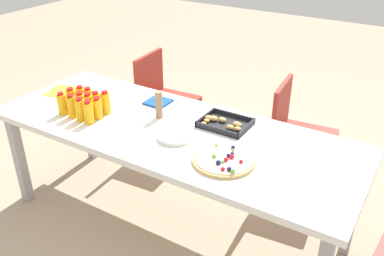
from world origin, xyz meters
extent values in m
plane|color=tan|center=(0.00, 0.00, 0.00)|extent=(12.00, 12.00, 0.00)
cube|color=silver|center=(0.00, 0.00, 0.71)|extent=(2.22, 0.83, 0.04)
cube|color=#99999E|center=(-1.03, -0.33, 0.34)|extent=(0.06, 0.06, 0.69)
cube|color=#99999E|center=(-1.03, 0.33, 0.34)|extent=(0.06, 0.06, 0.69)
cube|color=#99999E|center=(1.03, 0.33, 0.34)|extent=(0.06, 0.06, 0.69)
cube|color=maroon|center=(-0.55, 0.77, 0.45)|extent=(0.43, 0.43, 0.04)
cube|color=maroon|center=(-0.73, 0.76, 0.64)|extent=(0.05, 0.38, 0.38)
cylinder|color=silver|center=(-0.40, 0.94, 0.21)|extent=(0.02, 0.02, 0.41)
cylinder|color=silver|center=(-0.38, 0.62, 0.21)|extent=(0.02, 0.02, 0.41)
cylinder|color=silver|center=(-0.72, 0.92, 0.21)|extent=(0.02, 0.02, 0.41)
cylinder|color=silver|center=(-0.69, 0.60, 0.21)|extent=(0.02, 0.02, 0.41)
cube|color=maroon|center=(0.58, 0.78, 0.45)|extent=(0.44, 0.44, 0.04)
cube|color=maroon|center=(0.40, 0.76, 0.64)|extent=(0.07, 0.38, 0.38)
cylinder|color=silver|center=(0.73, 0.95, 0.21)|extent=(0.02, 0.02, 0.41)
cylinder|color=silver|center=(0.76, 0.63, 0.21)|extent=(0.02, 0.02, 0.41)
cylinder|color=silver|center=(0.41, 0.92, 0.21)|extent=(0.02, 0.02, 0.41)
cylinder|color=silver|center=(0.44, 0.60, 0.21)|extent=(0.02, 0.02, 0.41)
cylinder|color=#FAAE14|center=(-0.68, -0.20, 0.79)|extent=(0.06, 0.06, 0.13)
cylinder|color=red|center=(-0.68, -0.20, 0.86)|extent=(0.04, 0.04, 0.02)
cylinder|color=#FAAE14|center=(-0.59, -0.20, 0.79)|extent=(0.05, 0.05, 0.13)
cylinder|color=red|center=(-0.59, -0.20, 0.87)|extent=(0.03, 0.03, 0.02)
cylinder|color=#FAAE14|center=(-0.52, -0.20, 0.79)|extent=(0.06, 0.06, 0.13)
cylinder|color=red|center=(-0.52, -0.20, 0.87)|extent=(0.04, 0.04, 0.02)
cylinder|color=#FAAC14|center=(-0.45, -0.20, 0.79)|extent=(0.06, 0.06, 0.13)
cylinder|color=red|center=(-0.45, -0.20, 0.86)|extent=(0.04, 0.04, 0.02)
cylinder|color=#F9AB14|center=(-0.67, -0.13, 0.79)|extent=(0.06, 0.06, 0.13)
cylinder|color=red|center=(-0.67, -0.13, 0.87)|extent=(0.04, 0.04, 0.02)
cylinder|color=#F9AC14|center=(-0.60, -0.12, 0.79)|extent=(0.06, 0.06, 0.12)
cylinder|color=red|center=(-0.60, -0.12, 0.85)|extent=(0.04, 0.04, 0.02)
cylinder|color=#F9AD14|center=(-0.52, -0.13, 0.79)|extent=(0.06, 0.06, 0.13)
cylinder|color=red|center=(-0.52, -0.13, 0.87)|extent=(0.04, 0.04, 0.02)
cylinder|color=#F9AC14|center=(-0.45, -0.12, 0.79)|extent=(0.06, 0.06, 0.12)
cylinder|color=red|center=(-0.45, -0.12, 0.85)|extent=(0.04, 0.04, 0.02)
cylinder|color=#FAAC14|center=(-0.67, -0.05, 0.79)|extent=(0.06, 0.06, 0.12)
cylinder|color=red|center=(-0.67, -0.05, 0.85)|extent=(0.04, 0.04, 0.02)
cylinder|color=#F9AB14|center=(-0.60, -0.05, 0.79)|extent=(0.06, 0.06, 0.13)
cylinder|color=red|center=(-0.60, -0.05, 0.86)|extent=(0.04, 0.04, 0.02)
cylinder|color=#FAAE14|center=(-0.53, -0.06, 0.78)|extent=(0.06, 0.06, 0.12)
cylinder|color=red|center=(-0.53, -0.06, 0.85)|extent=(0.04, 0.04, 0.02)
cylinder|color=#F9AD14|center=(-0.45, -0.05, 0.79)|extent=(0.06, 0.06, 0.13)
cylinder|color=red|center=(-0.45, -0.05, 0.87)|extent=(0.04, 0.04, 0.02)
cylinder|color=tan|center=(0.43, -0.16, 0.73)|extent=(0.33, 0.33, 0.02)
cylinder|color=white|center=(0.43, -0.16, 0.75)|extent=(0.30, 0.30, 0.01)
sphere|color=#66B238|center=(0.45, -0.20, 0.75)|extent=(0.02, 0.02, 0.02)
sphere|color=#1E1947|center=(0.51, -0.25, 0.76)|extent=(0.02, 0.02, 0.02)
sphere|color=#66B238|center=(0.39, -0.18, 0.76)|extent=(0.02, 0.02, 0.02)
sphere|color=#66B238|center=(0.53, -0.25, 0.76)|extent=(0.02, 0.02, 0.02)
sphere|color=#1E1947|center=(0.45, -0.14, 0.76)|extent=(0.02, 0.02, 0.02)
sphere|color=#1E1947|center=(0.43, -0.23, 0.76)|extent=(0.03, 0.03, 0.03)
sphere|color=red|center=(0.48, -0.26, 0.76)|extent=(0.02, 0.02, 0.02)
sphere|color=red|center=(0.47, -0.14, 0.76)|extent=(0.03, 0.03, 0.03)
sphere|color=#1E1947|center=(0.46, -0.11, 0.76)|extent=(0.02, 0.02, 0.02)
sphere|color=#66B238|center=(0.34, -0.08, 0.75)|extent=(0.02, 0.02, 0.02)
sphere|color=#66B238|center=(0.44, -0.08, 0.75)|extent=(0.02, 0.02, 0.02)
sphere|color=red|center=(0.53, -0.16, 0.76)|extent=(0.02, 0.02, 0.02)
sphere|color=#1E1947|center=(0.43, -0.05, 0.76)|extent=(0.02, 0.02, 0.02)
sphere|color=red|center=(0.45, -0.18, 0.76)|extent=(0.02, 0.02, 0.02)
cube|color=black|center=(0.26, 0.19, 0.73)|extent=(0.29, 0.23, 0.01)
cube|color=black|center=(0.26, 0.09, 0.74)|extent=(0.29, 0.01, 0.03)
cube|color=black|center=(0.26, 0.30, 0.74)|extent=(0.29, 0.01, 0.03)
cube|color=black|center=(0.12, 0.19, 0.74)|extent=(0.01, 0.23, 0.03)
cube|color=black|center=(0.39, 0.19, 0.74)|extent=(0.01, 0.23, 0.03)
ellipsoid|color=tan|center=(0.15, 0.16, 0.74)|extent=(0.04, 0.03, 0.02)
ellipsoid|color=tan|center=(0.34, 0.21, 0.75)|extent=(0.05, 0.03, 0.03)
ellipsoid|color=tan|center=(0.32, 0.21, 0.75)|extent=(0.05, 0.04, 0.03)
ellipsoid|color=tan|center=(0.18, 0.20, 0.75)|extent=(0.05, 0.04, 0.03)
ellipsoid|color=tan|center=(0.15, 0.12, 0.74)|extent=(0.04, 0.03, 0.02)
ellipsoid|color=tan|center=(0.31, 0.15, 0.75)|extent=(0.05, 0.04, 0.03)
ellipsoid|color=tan|center=(0.15, 0.19, 0.75)|extent=(0.05, 0.04, 0.03)
ellipsoid|color=tan|center=(0.35, 0.16, 0.75)|extent=(0.04, 0.03, 0.03)
ellipsoid|color=tan|center=(0.23, 0.21, 0.75)|extent=(0.05, 0.04, 0.03)
cylinder|color=silver|center=(0.09, -0.10, 0.73)|extent=(0.19, 0.19, 0.00)
cylinder|color=silver|center=(0.09, -0.10, 0.73)|extent=(0.19, 0.19, 0.00)
cylinder|color=silver|center=(0.09, -0.10, 0.74)|extent=(0.19, 0.19, 0.00)
cylinder|color=silver|center=(0.09, -0.10, 0.74)|extent=(0.19, 0.19, 0.00)
cylinder|color=silver|center=(0.09, -0.10, 0.75)|extent=(0.19, 0.19, 0.00)
cube|color=#194CA5|center=(-0.27, 0.24, 0.73)|extent=(0.15, 0.15, 0.01)
cylinder|color=#9E7A56|center=(-0.14, 0.08, 0.81)|extent=(0.04, 0.04, 0.17)
cube|color=yellow|center=(-0.91, 0.06, 0.73)|extent=(0.31, 0.27, 0.01)
camera|label=1|loc=(1.23, -1.78, 1.90)|focal=39.32mm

